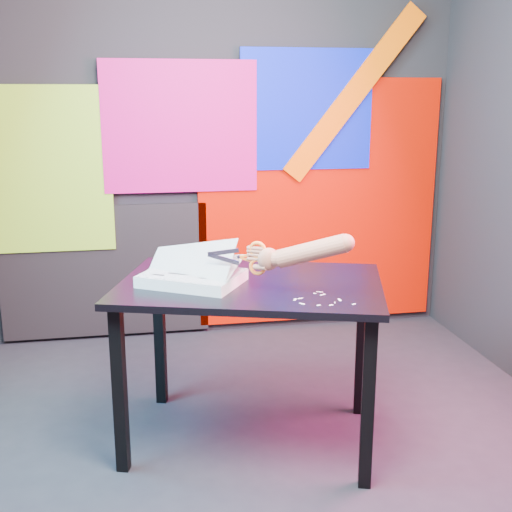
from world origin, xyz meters
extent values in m
cube|color=black|center=(0.00, 0.00, 0.00)|extent=(3.00, 3.00, 0.01)
cube|color=#242426|center=(0.00, 1.50, 1.35)|extent=(3.00, 0.01, 2.70)
cube|color=#242426|center=(0.00, -1.50, 1.35)|extent=(3.00, 0.01, 2.70)
cube|color=#BF0E00|center=(0.65, 1.47, 0.85)|extent=(1.60, 0.02, 1.60)
cube|color=#061BD8|center=(0.55, 1.46, 1.45)|extent=(0.85, 0.02, 0.75)
cube|color=#C90B6A|center=(-0.25, 1.45, 1.35)|extent=(0.95, 0.02, 0.80)
cube|color=#8ECC26|center=(-1.05, 1.46, 1.10)|extent=(0.75, 0.02, 1.00)
cube|color=#FE5E02|center=(0.85, 1.44, 1.55)|extent=(0.91, 0.02, 1.11)
cube|color=black|center=(-0.75, 1.47, 0.45)|extent=(1.30, 0.02, 0.85)
cube|color=black|center=(-0.63, -0.10, 0.36)|extent=(0.06, 0.06, 0.72)
cube|color=black|center=(-0.44, 0.50, 0.36)|extent=(0.06, 0.06, 0.72)
cube|color=black|center=(0.33, -0.39, 0.36)|extent=(0.06, 0.06, 0.72)
cube|color=black|center=(0.52, 0.21, 0.36)|extent=(0.06, 0.06, 0.72)
cube|color=black|center=(-0.06, 0.06, 0.73)|extent=(1.29, 1.05, 0.03)
cube|color=beige|center=(-0.31, 0.08, 0.77)|extent=(0.50, 0.46, 0.05)
cube|color=white|center=(-0.31, 0.08, 0.80)|extent=(0.49, 0.46, 0.00)
cube|color=white|center=(-0.31, 0.08, 0.80)|extent=(0.47, 0.44, 0.12)
cube|color=white|center=(-0.32, 0.09, 0.83)|extent=(0.44, 0.42, 0.21)
cylinder|color=#2F2F30|center=(-0.53, 0.05, 0.80)|extent=(0.01, 0.01, 0.00)
cylinder|color=#2F2F30|center=(-0.50, 0.03, 0.80)|extent=(0.01, 0.01, 0.00)
cylinder|color=#2F2F30|center=(-0.46, 0.01, 0.80)|extent=(0.01, 0.01, 0.00)
cylinder|color=#2F2F30|center=(-0.43, -0.01, 0.80)|extent=(0.01, 0.01, 0.00)
cylinder|color=#2F2F30|center=(-0.39, -0.03, 0.80)|extent=(0.01, 0.01, 0.00)
cylinder|color=#2F2F30|center=(-0.36, -0.05, 0.80)|extent=(0.01, 0.01, 0.00)
cylinder|color=#2F2F30|center=(-0.32, -0.07, 0.80)|extent=(0.01, 0.01, 0.00)
cylinder|color=#2F2F30|center=(-0.29, -0.09, 0.80)|extent=(0.01, 0.01, 0.00)
cylinder|color=#2F2F30|center=(-0.25, -0.11, 0.80)|extent=(0.01, 0.01, 0.00)
cylinder|color=#2F2F30|center=(-0.22, -0.13, 0.80)|extent=(0.01, 0.01, 0.00)
cylinder|color=#2F2F30|center=(-0.39, 0.29, 0.80)|extent=(0.01, 0.01, 0.00)
cylinder|color=#2F2F30|center=(-0.36, 0.27, 0.80)|extent=(0.01, 0.01, 0.00)
cylinder|color=#2F2F30|center=(-0.32, 0.25, 0.80)|extent=(0.01, 0.01, 0.00)
cylinder|color=#2F2F30|center=(-0.29, 0.23, 0.80)|extent=(0.01, 0.01, 0.00)
cylinder|color=#2F2F30|center=(-0.25, 0.20, 0.80)|extent=(0.01, 0.01, 0.00)
cylinder|color=#2F2F30|center=(-0.22, 0.18, 0.80)|extent=(0.01, 0.01, 0.00)
cylinder|color=#2F2F30|center=(-0.18, 0.16, 0.80)|extent=(0.01, 0.01, 0.00)
cylinder|color=#2F2F30|center=(-0.15, 0.14, 0.80)|extent=(0.01, 0.01, 0.00)
cylinder|color=#2F2F30|center=(-0.11, 0.12, 0.80)|extent=(0.01, 0.01, 0.00)
cylinder|color=#2F2F30|center=(-0.08, 0.10, 0.80)|extent=(0.01, 0.01, 0.00)
cube|color=black|center=(-0.36, 0.17, 0.80)|extent=(0.07, 0.05, 0.00)
cube|color=black|center=(-0.27, 0.09, 0.80)|extent=(0.05, 0.04, 0.00)
cube|color=black|center=(-0.36, 0.06, 0.80)|extent=(0.09, 0.06, 0.00)
cube|color=black|center=(-0.27, -0.02, 0.80)|extent=(0.04, 0.03, 0.00)
cube|color=black|center=(-0.45, 0.06, 0.80)|extent=(0.05, 0.04, 0.00)
cube|color=#B4B9DD|center=(-0.18, -0.01, 0.90)|extent=(0.13, 0.07, 0.05)
cube|color=#B4B9DD|center=(-0.18, -0.01, 0.88)|extent=(0.13, 0.07, 0.05)
cylinder|color=#B4B9DD|center=(-0.12, -0.04, 0.89)|extent=(0.02, 0.02, 0.01)
cube|color=orange|center=(-0.10, -0.06, 0.88)|extent=(0.05, 0.03, 0.02)
cube|color=orange|center=(-0.10, -0.06, 0.90)|extent=(0.05, 0.03, 0.02)
torus|color=orange|center=(-0.05, -0.08, 0.93)|extent=(0.07, 0.05, 0.07)
torus|color=orange|center=(-0.05, -0.08, 0.85)|extent=(0.07, 0.05, 0.07)
ellipsoid|color=#AE6054|center=(-0.01, -0.11, 0.89)|extent=(0.09, 0.05, 0.09)
cylinder|color=#AE6054|center=(-0.05, -0.08, 0.89)|extent=(0.07, 0.05, 0.02)
cylinder|color=#AE6054|center=(-0.05, -0.08, 0.90)|extent=(0.07, 0.05, 0.02)
cylinder|color=#AE6054|center=(-0.05, -0.08, 0.92)|extent=(0.06, 0.04, 0.02)
cylinder|color=#AE6054|center=(-0.05, -0.08, 0.93)|extent=(0.06, 0.04, 0.02)
cylinder|color=#AE6054|center=(-0.04, -0.10, 0.86)|extent=(0.06, 0.06, 0.03)
cylinder|color=#AE6054|center=(0.03, -0.13, 0.89)|extent=(0.08, 0.08, 0.06)
cylinder|color=#AE6054|center=(0.15, -0.19, 0.94)|extent=(0.29, 0.21, 0.16)
sphere|color=#AE6054|center=(0.26, -0.25, 0.98)|extent=(0.07, 0.07, 0.07)
cube|color=white|center=(0.22, -0.29, 0.75)|extent=(0.01, 0.01, 0.00)
cube|color=white|center=(0.07, -0.22, 0.75)|extent=(0.02, 0.03, 0.00)
cube|color=white|center=(0.20, -0.14, 0.75)|extent=(0.03, 0.02, 0.00)
cube|color=white|center=(0.20, -0.18, 0.75)|extent=(0.03, 0.02, 0.00)
cube|color=white|center=(0.28, -0.32, 0.75)|extent=(0.02, 0.01, 0.00)
cube|color=white|center=(0.17, -0.16, 0.75)|extent=(0.01, 0.01, 0.00)
cube|color=white|center=(0.09, -0.28, 0.75)|extent=(0.02, 0.02, 0.00)
cube|color=white|center=(0.15, -0.31, 0.75)|extent=(0.02, 0.01, 0.00)
cube|color=white|center=(0.10, -0.21, 0.75)|extent=(0.02, 0.01, 0.00)
cube|color=white|center=(0.19, -0.31, 0.75)|extent=(0.02, 0.01, 0.00)
cube|color=white|center=(0.25, -0.26, 0.75)|extent=(0.01, 0.03, 0.00)
camera|label=1|loc=(-0.51, -2.57, 1.53)|focal=45.00mm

